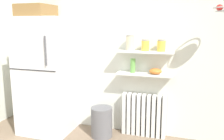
{
  "coord_description": "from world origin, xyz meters",
  "views": [
    {
      "loc": [
        0.81,
        -1.43,
        1.65
      ],
      "look_at": [
        -0.14,
        1.6,
        1.05
      ],
      "focal_mm": 37.75,
      "sensor_mm": 36.0,
      "label": 1
    }
  ],
  "objects_px": {
    "refrigerator": "(46,73)",
    "radiator": "(144,115)",
    "storage_jar_0": "(130,43)",
    "storage_jar_2": "(161,46)",
    "vase": "(133,66)",
    "storage_jar_1": "(145,45)",
    "trash_bin": "(102,122)",
    "shelf_bowl": "(155,71)"
  },
  "relations": [
    {
      "from": "refrigerator",
      "to": "radiator",
      "type": "distance_m",
      "value": 1.63
    },
    {
      "from": "storage_jar_0",
      "to": "storage_jar_2",
      "type": "xyz_separation_m",
      "value": [
        0.45,
        0.0,
        -0.03
      ]
    },
    {
      "from": "storage_jar_2",
      "to": "vase",
      "type": "distance_m",
      "value": 0.5
    },
    {
      "from": "refrigerator",
      "to": "storage_jar_2",
      "type": "bearing_deg",
      "value": 7.72
    },
    {
      "from": "refrigerator",
      "to": "storage_jar_1",
      "type": "distance_m",
      "value": 1.57
    },
    {
      "from": "radiator",
      "to": "storage_jar_0",
      "type": "xyz_separation_m",
      "value": [
        -0.22,
        -0.03,
        1.08
      ]
    },
    {
      "from": "trash_bin",
      "to": "radiator",
      "type": "bearing_deg",
      "value": 20.17
    },
    {
      "from": "storage_jar_1",
      "to": "storage_jar_2",
      "type": "xyz_separation_m",
      "value": [
        0.22,
        0.0,
        0.0
      ]
    },
    {
      "from": "radiator",
      "to": "storage_jar_0",
      "type": "distance_m",
      "value": 1.11
    },
    {
      "from": "refrigerator",
      "to": "vase",
      "type": "relative_size",
      "value": 9.37
    },
    {
      "from": "shelf_bowl",
      "to": "trash_bin",
      "type": "relative_size",
      "value": 0.4
    },
    {
      "from": "storage_jar_2",
      "to": "shelf_bowl",
      "type": "relative_size",
      "value": 0.92
    },
    {
      "from": "refrigerator",
      "to": "storage_jar_0",
      "type": "distance_m",
      "value": 1.37
    },
    {
      "from": "trash_bin",
      "to": "storage_jar_2",
      "type": "bearing_deg",
      "value": 13.01
    },
    {
      "from": "vase",
      "to": "trash_bin",
      "type": "height_order",
      "value": "vase"
    },
    {
      "from": "radiator",
      "to": "vase",
      "type": "distance_m",
      "value": 0.77
    },
    {
      "from": "refrigerator",
      "to": "radiator",
      "type": "bearing_deg",
      "value": 9.99
    },
    {
      "from": "refrigerator",
      "to": "trash_bin",
      "type": "xyz_separation_m",
      "value": [
        0.89,
        0.04,
        -0.7
      ]
    },
    {
      "from": "shelf_bowl",
      "to": "trash_bin",
      "type": "bearing_deg",
      "value": -165.86
    },
    {
      "from": "vase",
      "to": "trash_bin",
      "type": "xyz_separation_m",
      "value": [
        -0.42,
        -0.19,
        -0.85
      ]
    },
    {
      "from": "storage_jar_2",
      "to": "shelf_bowl",
      "type": "xyz_separation_m",
      "value": [
        -0.07,
        0.0,
        -0.37
      ]
    },
    {
      "from": "radiator",
      "to": "storage_jar_2",
      "type": "relative_size",
      "value": 3.9
    },
    {
      "from": "storage_jar_2",
      "to": "trash_bin",
      "type": "xyz_separation_m",
      "value": [
        -0.82,
        -0.19,
        -1.15
      ]
    },
    {
      "from": "refrigerator",
      "to": "storage_jar_1",
      "type": "relative_size",
      "value": 11.97
    },
    {
      "from": "refrigerator",
      "to": "storage_jar_0",
      "type": "bearing_deg",
      "value": 10.39
    },
    {
      "from": "storage_jar_2",
      "to": "vase",
      "type": "xyz_separation_m",
      "value": [
        -0.4,
        0.0,
        -0.3
      ]
    },
    {
      "from": "trash_bin",
      "to": "storage_jar_1",
      "type": "bearing_deg",
      "value": 17.6
    },
    {
      "from": "refrigerator",
      "to": "storage_jar_0",
      "type": "xyz_separation_m",
      "value": [
        1.27,
        0.23,
        0.48
      ]
    },
    {
      "from": "storage_jar_1",
      "to": "vase",
      "type": "bearing_deg",
      "value": 180.0
    },
    {
      "from": "refrigerator",
      "to": "shelf_bowl",
      "type": "distance_m",
      "value": 1.66
    },
    {
      "from": "storage_jar_1",
      "to": "storage_jar_2",
      "type": "bearing_deg",
      "value": 0.0
    },
    {
      "from": "storage_jar_0",
      "to": "trash_bin",
      "type": "xyz_separation_m",
      "value": [
        -0.37,
        -0.19,
        -1.18
      ]
    },
    {
      "from": "storage_jar_0",
      "to": "vase",
      "type": "bearing_deg",
      "value": 0.0
    },
    {
      "from": "radiator",
      "to": "vase",
      "type": "xyz_separation_m",
      "value": [
        -0.17,
        -0.03,
        0.75
      ]
    },
    {
      "from": "shelf_bowl",
      "to": "trash_bin",
      "type": "distance_m",
      "value": 1.1
    },
    {
      "from": "storage_jar_0",
      "to": "vase",
      "type": "relative_size",
      "value": 1.06
    },
    {
      "from": "vase",
      "to": "shelf_bowl",
      "type": "xyz_separation_m",
      "value": [
        0.33,
        0.0,
        -0.06
      ]
    },
    {
      "from": "vase",
      "to": "shelf_bowl",
      "type": "height_order",
      "value": "vase"
    },
    {
      "from": "storage_jar_0",
      "to": "trash_bin",
      "type": "distance_m",
      "value": 1.25
    },
    {
      "from": "storage_jar_2",
      "to": "radiator",
      "type": "bearing_deg",
      "value": 172.33
    },
    {
      "from": "storage_jar_1",
      "to": "storage_jar_2",
      "type": "height_order",
      "value": "storage_jar_2"
    },
    {
      "from": "radiator",
      "to": "storage_jar_2",
      "type": "bearing_deg",
      "value": -7.67
    }
  ]
}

